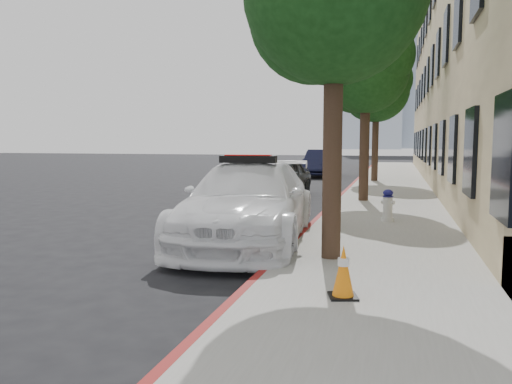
{
  "coord_description": "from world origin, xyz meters",
  "views": [
    {
      "loc": [
        3.86,
        -9.83,
        2.0
      ],
      "look_at": [
        1.23,
        -0.46,
        1.0
      ],
      "focal_mm": 35.0,
      "sensor_mm": 36.0,
      "label": 1
    }
  ],
  "objects_px": {
    "parked_car_mid": "(280,178)",
    "fire_hydrant": "(388,206)",
    "parked_car_far": "(321,163)",
    "police_car": "(248,203)",
    "traffic_cone": "(343,272)"
  },
  "relations": [
    {
      "from": "parked_car_mid",
      "to": "parked_car_far",
      "type": "distance_m",
      "value": 10.74
    },
    {
      "from": "police_car",
      "to": "parked_car_far",
      "type": "height_order",
      "value": "police_car"
    },
    {
      "from": "police_car",
      "to": "traffic_cone",
      "type": "xyz_separation_m",
      "value": [
        2.2,
        -3.45,
        -0.33
      ]
    },
    {
      "from": "parked_car_far",
      "to": "traffic_cone",
      "type": "bearing_deg",
      "value": -81.38
    },
    {
      "from": "traffic_cone",
      "to": "police_car",
      "type": "bearing_deg",
      "value": 122.52
    },
    {
      "from": "traffic_cone",
      "to": "fire_hydrant",
      "type": "bearing_deg",
      "value": 86.1
    },
    {
      "from": "police_car",
      "to": "parked_car_mid",
      "type": "distance_m",
      "value": 8.23
    },
    {
      "from": "parked_car_mid",
      "to": "fire_hydrant",
      "type": "xyz_separation_m",
      "value": [
        3.86,
        -5.62,
        -0.17
      ]
    },
    {
      "from": "parked_car_far",
      "to": "police_car",
      "type": "bearing_deg",
      "value": -86.34
    },
    {
      "from": "fire_hydrant",
      "to": "police_car",
      "type": "bearing_deg",
      "value": -114.87
    },
    {
      "from": "parked_car_mid",
      "to": "fire_hydrant",
      "type": "relative_size",
      "value": 5.38
    },
    {
      "from": "parked_car_far",
      "to": "fire_hydrant",
      "type": "xyz_separation_m",
      "value": [
        3.92,
        -16.36,
        -0.24
      ]
    },
    {
      "from": "police_car",
      "to": "traffic_cone",
      "type": "bearing_deg",
      "value": -62.95
    },
    {
      "from": "fire_hydrant",
      "to": "traffic_cone",
      "type": "bearing_deg",
      "value": -72.8
    },
    {
      "from": "parked_car_far",
      "to": "traffic_cone",
      "type": "distance_m",
      "value": 22.6
    }
  ]
}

